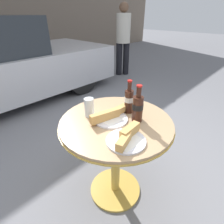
% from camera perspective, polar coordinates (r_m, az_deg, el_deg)
% --- Properties ---
extents(ground_plane, '(30.00, 30.00, 0.00)m').
position_cam_1_polar(ground_plane, '(1.68, 1.04, -23.81)').
color(ground_plane, slate).
extents(bistro_table, '(0.78, 0.78, 0.72)m').
position_cam_1_polar(bistro_table, '(1.28, 1.26, -8.92)').
color(bistro_table, gold).
rests_on(bistro_table, ground_plane).
extents(cola_bottle_left, '(0.07, 0.07, 0.25)m').
position_cam_1_polar(cola_bottle_left, '(1.15, 8.38, 1.48)').
color(cola_bottle_left, '#3D1E14').
rests_on(cola_bottle_left, bistro_table).
extents(cola_bottle_right, '(0.06, 0.06, 0.24)m').
position_cam_1_polar(cola_bottle_right, '(1.25, 5.54, 3.90)').
color(cola_bottle_right, '#3D1E14').
rests_on(cola_bottle_right, bistro_table).
extents(drinking_glass, '(0.07, 0.07, 0.13)m').
position_cam_1_polar(drinking_glass, '(1.22, -7.43, 1.29)').
color(drinking_glass, silver).
rests_on(drinking_glass, bistro_table).
extents(lunch_plate_near, '(0.32, 0.23, 0.07)m').
position_cam_1_polar(lunch_plate_near, '(1.18, -0.54, -1.35)').
color(lunch_plate_near, white).
rests_on(lunch_plate_near, bistro_table).
extents(lunch_plate_far, '(0.24, 0.23, 0.07)m').
position_cam_1_polar(lunch_plate_far, '(1.00, 4.79, -8.41)').
color(lunch_plate_far, white).
rests_on(lunch_plate_far, bistro_table).
extents(pedestrian, '(0.32, 0.32, 1.56)m').
position_cam_1_polar(pedestrian, '(4.37, 3.67, 23.36)').
color(pedestrian, black).
rests_on(pedestrian, ground_plane).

